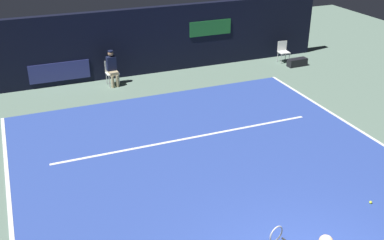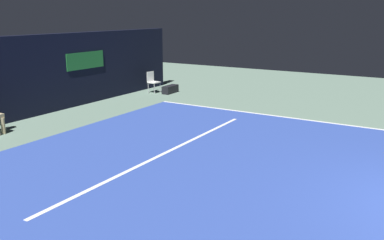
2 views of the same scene
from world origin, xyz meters
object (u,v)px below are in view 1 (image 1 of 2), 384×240
Objects in this scene: courtside_chair_near at (283,50)px; equipment_bag at (297,62)px; line_judge_on_chair at (112,68)px; tennis_ball at (371,202)px.

courtside_chair_near is 0.83m from equipment_bag.
courtside_chair_near reaches higher than equipment_bag.
courtside_chair_near is at bearing 108.74° from equipment_bag.
line_judge_on_chair is at bearing 172.57° from equipment_bag.
courtside_chair_near reaches higher than tennis_ball.
courtside_chair_near is 12.94× the size of tennis_ball.
tennis_ball is 0.08× the size of equipment_bag.
tennis_ball is at bearing -68.80° from line_judge_on_chair.
line_judge_on_chair reaches higher than equipment_bag.
tennis_ball is 9.65m from equipment_bag.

